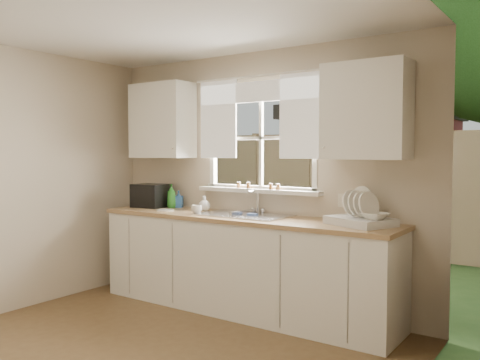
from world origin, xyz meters
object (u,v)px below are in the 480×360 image
Objects in this scene: soap_bottle_a at (171,196)px; dish_rack at (360,217)px; cup at (197,209)px; black_appliance at (151,196)px.

dish_rack is at bearing -20.37° from soap_bottle_a.
soap_bottle_a is 2.42× the size of cup.
soap_bottle_a is (-2.17, 0.09, 0.06)m from dish_rack.
dish_rack is 5.73× the size of cup.
soap_bottle_a is at bearing 166.82° from cup.
black_appliance reaches higher than cup.
dish_rack is 2.17m from soap_bottle_a.
black_appliance is (-0.23, -0.07, -0.00)m from soap_bottle_a.
dish_rack is 1.62m from cup.
black_appliance is (-2.40, 0.01, 0.06)m from dish_rack.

